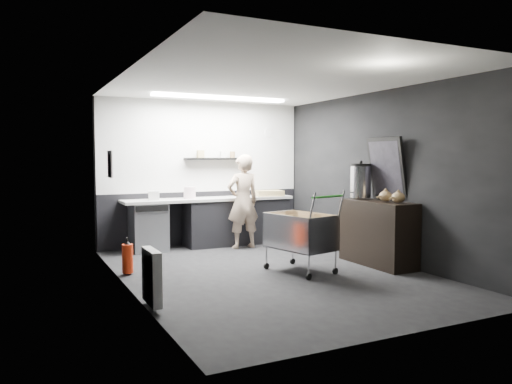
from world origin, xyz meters
name	(u,v)px	position (x,y,z in m)	size (l,w,h in m)	color
floor	(270,273)	(0.00, 0.00, 0.00)	(5.50, 5.50, 0.00)	black
ceiling	(271,82)	(0.00, 0.00, 2.70)	(5.50, 5.50, 0.00)	white
wall_back	(203,173)	(0.00, 2.75, 1.35)	(5.50, 5.50, 0.00)	black
wall_front	(411,190)	(0.00, -2.75, 1.35)	(5.50, 5.50, 0.00)	black
wall_left	(127,182)	(-2.00, 0.00, 1.35)	(5.50, 5.50, 0.00)	black
wall_right	(382,176)	(2.00, 0.00, 1.35)	(5.50, 5.50, 0.00)	black
kitchen_wall_panel	(203,147)	(0.00, 2.73, 1.85)	(3.95, 0.02, 1.70)	silver
dado_panel	(204,217)	(0.00, 2.73, 0.50)	(3.95, 0.02, 1.00)	black
floating_shelf	(216,159)	(0.20, 2.62, 1.62)	(1.20, 0.22, 0.04)	black
wall_clock	(269,132)	(1.40, 2.72, 2.15)	(0.20, 0.20, 0.03)	silver
poster	(110,164)	(-1.98, 1.30, 1.55)	(0.02, 0.30, 0.40)	silver
poster_red_band	(110,159)	(-1.98, 1.30, 1.62)	(0.01, 0.22, 0.10)	red
radiator	(152,277)	(-1.94, -0.90, 0.35)	(0.10, 0.50, 0.60)	silver
ceiling_strip	(221,98)	(0.00, 1.85, 2.67)	(2.40, 0.20, 0.04)	white
prep_counter	(217,221)	(0.14, 2.42, 0.46)	(3.20, 0.61, 0.90)	black
person	(243,201)	(0.47, 1.97, 0.85)	(0.62, 0.41, 1.70)	beige
shopping_cart	(300,234)	(0.42, -0.11, 0.54)	(0.84, 1.16, 1.13)	silver
sideboard	(377,224)	(1.75, -0.20, 0.62)	(0.56, 1.31, 1.96)	black
fire_extinguisher	(128,257)	(-1.85, 0.80, 0.24)	(0.15, 0.15, 0.50)	red
cardboard_box	(269,193)	(1.20, 2.37, 0.95)	(0.52, 0.40, 0.10)	#A38D57
pink_tub	(190,193)	(-0.39, 2.42, 1.01)	(0.21, 0.21, 0.21)	silver
white_container	(154,196)	(-1.06, 2.37, 0.98)	(0.18, 0.14, 0.16)	silver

